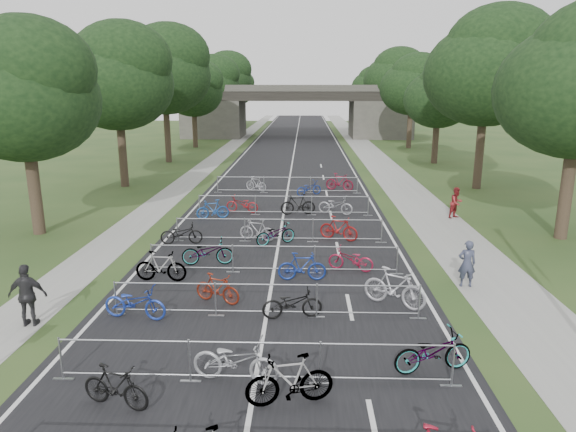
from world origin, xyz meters
name	(u,v)px	position (x,y,z in m)	size (l,w,h in m)	color
road	(294,150)	(0.00, 50.00, 0.01)	(11.00, 140.00, 0.01)	black
sidewalk_right	(366,150)	(8.00, 50.00, 0.01)	(3.00, 140.00, 0.01)	gray
sidewalk_left	(227,149)	(-7.50, 50.00, 0.01)	(2.00, 140.00, 0.01)	gray
lane_markings	(294,150)	(0.00, 50.00, 0.00)	(0.12, 140.00, 0.00)	silver
overpass_bridge	(297,111)	(0.00, 65.00, 3.53)	(31.00, 8.00, 7.05)	#43413C
tree_left_0	(24,94)	(-11.39, 15.93, 6.49)	(6.72, 6.72, 10.25)	#33261C
tree_left_1	(118,79)	(-11.39, 27.93, 7.30)	(7.56, 7.56, 11.53)	#33261C
tree_right_1	(489,69)	(13.11, 27.93, 7.90)	(8.18, 8.18, 12.47)	#33261C
tree_left_2	(165,72)	(-11.39, 39.93, 8.12)	(8.40, 8.40, 12.81)	#33261C
tree_right_2	(440,97)	(13.11, 39.93, 5.95)	(6.16, 6.16, 9.39)	#33261C
tree_left_3	(194,90)	(-11.39, 51.93, 6.49)	(6.72, 6.72, 10.25)	#33261C
tree_right_3	(413,86)	(13.11, 51.93, 6.92)	(7.17, 7.17, 10.93)	#33261C
tree_left_4	(212,83)	(-11.39, 63.93, 7.30)	(7.56, 7.56, 11.53)	#33261C
tree_right_4	(395,78)	(13.11, 63.93, 7.90)	(8.18, 8.18, 12.47)	#33261C
tree_left_5	(226,78)	(-11.39, 75.93, 8.12)	(8.40, 8.40, 12.81)	#33261C
tree_right_5	(381,92)	(13.11, 75.93, 5.95)	(6.16, 6.16, 9.39)	#33261C
tree_left_6	(236,89)	(-11.39, 87.93, 6.49)	(6.72, 6.72, 10.25)	#33261C
tree_right_6	(372,86)	(13.11, 87.93, 6.92)	(7.17, 7.17, 10.93)	#33261C
barrier_row_1	(255,362)	(0.00, 3.60, 0.55)	(9.70, 0.08, 1.10)	#919398
barrier_row_2	(266,300)	(0.00, 7.20, 0.55)	(9.70, 0.08, 1.10)	#919398
barrier_row_3	(274,259)	(0.00, 11.00, 0.55)	(9.70, 0.08, 1.10)	#919398
barrier_row_4	(279,230)	(0.00, 15.00, 0.55)	(9.70, 0.08, 1.10)	#919398
barrier_row_5	(283,205)	(0.00, 20.00, 0.55)	(9.70, 0.08, 1.10)	#919398
barrier_row_6	(287,185)	(0.00, 26.00, 0.55)	(9.70, 0.08, 1.10)	#919398
bike_4	(115,387)	(-2.92, 2.56, 0.50)	(0.47, 1.65, 0.99)	black
bike_5	(236,361)	(-0.45, 3.64, 0.55)	(0.73, 2.11, 1.11)	#9C9EA3
bike_6	(290,380)	(0.84, 2.79, 0.59)	(0.56, 1.97, 1.18)	#919398
bike_7	(433,352)	(4.30, 4.25, 0.53)	(0.70, 2.01, 1.05)	#919398
bike_8	(135,303)	(-3.92, 6.95, 0.52)	(0.68, 1.96, 1.03)	#1C369F
bike_9	(217,289)	(-1.64, 8.19, 0.49)	(0.46, 1.63, 0.98)	maroon
bike_10	(292,303)	(0.79, 7.13, 0.48)	(0.64, 1.82, 0.96)	black
bike_11	(395,288)	(4.01, 8.10, 0.63)	(0.59, 2.09, 1.26)	#B3B2BA
bike_12	(161,267)	(-3.98, 10.02, 0.56)	(0.53, 1.87, 1.12)	#919398
bike_13	(208,252)	(-2.63, 11.83, 0.53)	(0.70, 2.01, 1.06)	#919398
bike_14	(302,267)	(1.07, 10.26, 0.53)	(0.49, 1.75, 1.05)	navy
bike_15	(351,259)	(2.91, 11.33, 0.46)	(0.60, 1.74, 0.91)	maroon
bike_16	(181,234)	(-4.30, 14.51, 0.49)	(0.64, 1.85, 0.97)	black
bike_17	(257,230)	(-0.99, 15.12, 0.51)	(0.48, 1.69, 1.02)	#98979D
bike_18	(275,234)	(-0.13, 14.56, 0.50)	(0.66, 1.90, 1.00)	#919398
bike_19	(339,228)	(2.71, 15.34, 0.55)	(0.52, 1.85, 1.11)	maroon
bike_20	(213,209)	(-3.70, 19.01, 0.52)	(0.49, 1.73, 1.04)	#1B4B98
bike_21	(242,204)	(-2.31, 20.47, 0.48)	(0.64, 1.83, 0.96)	maroon
bike_22	(298,204)	(0.79, 20.11, 0.57)	(0.54, 1.91, 1.15)	black
bike_23	(336,205)	(2.85, 20.29, 0.50)	(0.67, 1.92, 1.01)	gray
bike_25	(256,184)	(-2.10, 26.52, 0.50)	(0.47, 1.67, 1.00)	#A5A5AD
bike_26	(309,188)	(1.42, 25.23, 0.48)	(0.63, 1.81, 0.95)	navy
bike_27	(340,182)	(3.51, 26.92, 0.58)	(0.55, 1.93, 1.16)	maroon
pedestrian_a	(467,264)	(6.80, 9.88, 0.84)	(0.61, 0.40, 1.68)	#34384E
pedestrian_b	(456,203)	(9.20, 19.62, 0.83)	(0.81, 0.63, 1.66)	maroon
pedestrian_c	(28,296)	(-6.85, 6.40, 0.94)	(1.10, 0.46, 1.87)	#28272A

